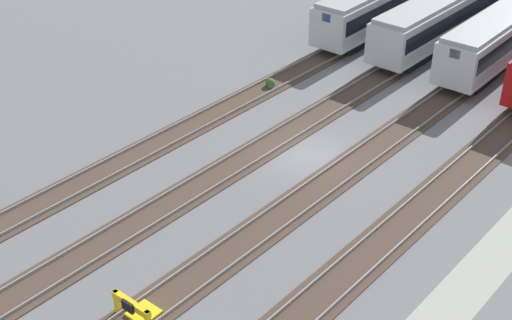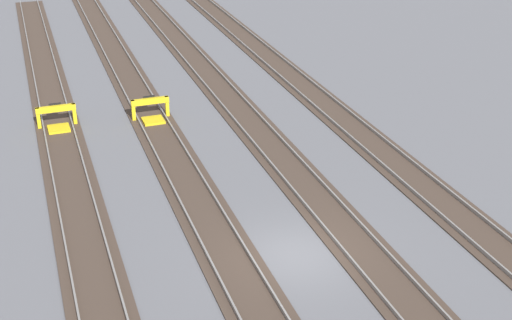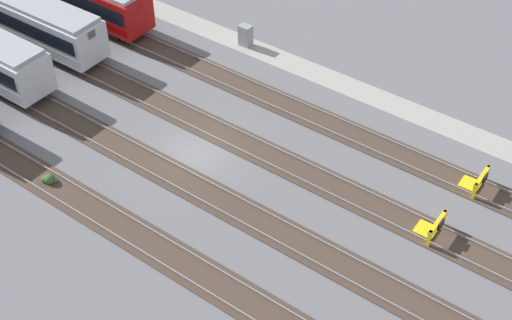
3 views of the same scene
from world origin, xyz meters
TOP-DOWN VIEW (x-y plane):
  - ground_plane at (0.00, 0.00)m, footprint 400.00×400.00m
  - service_walkway at (0.00, -11.44)m, footprint 54.00×2.00m
  - rail_track_nearest at (0.00, -7.15)m, footprint 90.00×2.23m
  - rail_track_near_inner at (0.00, -2.38)m, footprint 90.00×2.24m
  - rail_track_middle at (0.00, 2.38)m, footprint 90.00×2.24m
  - rail_track_far_inner at (0.00, 7.15)m, footprint 90.00×2.23m
  - subway_car_back_row_centre at (20.05, -2.38)m, footprint 18.04×3.13m
  - bumper_stop_nearest_track at (-14.95, -7.14)m, footprint 1.36×2.00m
  - bumper_stop_near_inner_track at (-14.48, -2.38)m, footprint 1.35×2.00m
  - electrical_cabinet at (4.82, -11.44)m, footprint 0.90×0.73m
  - weed_clump at (5.23, 7.06)m, footprint 0.92×0.70m

SIDE VIEW (x-z plane):
  - ground_plane at x=0.00m, z-range 0.00..0.00m
  - service_walkway at x=0.00m, z-range 0.00..0.01m
  - rail_track_nearest at x=0.00m, z-range -0.06..0.15m
  - rail_track_near_inner at x=0.00m, z-range -0.06..0.15m
  - rail_track_middle at x=0.00m, z-range -0.06..0.15m
  - rail_track_far_inner at x=0.00m, z-range -0.06..0.15m
  - weed_clump at x=5.23m, z-range -0.08..0.56m
  - bumper_stop_nearest_track at x=-14.95m, z-range -0.10..1.12m
  - bumper_stop_near_inner_track at x=-14.48m, z-range -0.10..1.12m
  - electrical_cabinet at x=4.82m, z-range 0.00..1.60m
  - subway_car_back_row_centre at x=20.05m, z-range 0.19..3.89m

